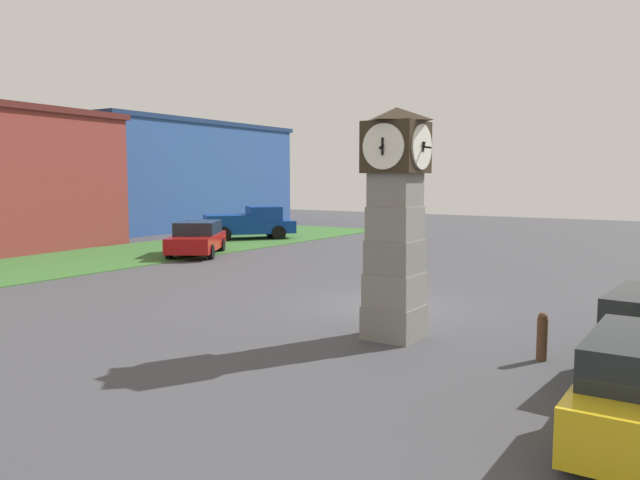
{
  "coord_description": "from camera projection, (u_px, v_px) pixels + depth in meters",
  "views": [
    {
      "loc": [
        -15.02,
        -7.75,
        3.5
      ],
      "look_at": [
        -1.18,
        1.28,
        1.83
      ],
      "focal_mm": 35.0,
      "sensor_mm": 36.0,
      "label": 1
    }
  ],
  "objects": [
    {
      "name": "bollard_mid_row",
      "position": [
        542.0,
        336.0,
        11.91
      ],
      "size": [
        0.2,
        0.2,
        0.94
      ],
      "color": "brown",
      "rests_on": "ground_plane"
    },
    {
      "name": "ground_plane",
      "position": [
        382.0,
        305.0,
        17.08
      ],
      "size": [
        81.43,
        81.43,
        0.0
      ],
      "primitive_type": "plane",
      "color": "#424247"
    },
    {
      "name": "storefront_low_left",
      "position": [
        180.0,
        175.0,
        44.14
      ],
      "size": [
        17.86,
        7.76,
        7.32
      ],
      "color": "#2D5193",
      "rests_on": "ground_plane"
    },
    {
      "name": "pickup_truck",
      "position": [
        249.0,
        223.0,
        35.34
      ],
      "size": [
        5.21,
        4.81,
        1.85
      ],
      "color": "navy",
      "rests_on": "ground_plane"
    },
    {
      "name": "bollard_near_tower",
      "position": [
        623.0,
        349.0,
        10.69
      ],
      "size": [
        0.25,
        0.25,
        1.09
      ],
      "color": "brown",
      "rests_on": "ground_plane"
    },
    {
      "name": "car_far_lot",
      "position": [
        197.0,
        238.0,
        28.11
      ],
      "size": [
        4.78,
        3.98,
        1.51
      ],
      "color": "#A51111",
      "rests_on": "ground_plane"
    },
    {
      "name": "clock_tower",
      "position": [
        395.0,
        220.0,
        13.38
      ],
      "size": [
        1.45,
        1.6,
        4.97
      ],
      "color": "gray",
      "rests_on": "ground_plane"
    }
  ]
}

